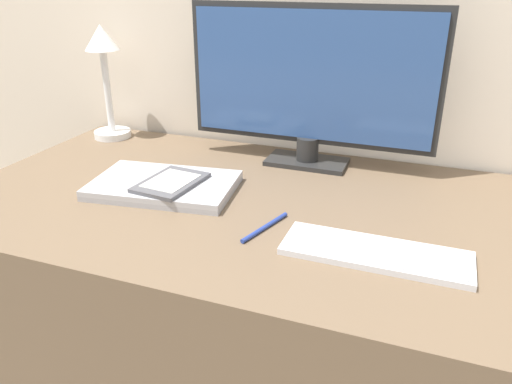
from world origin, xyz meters
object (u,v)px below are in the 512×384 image
(monitor, at_px, (311,84))
(pen, at_px, (265,227))
(ereader, at_px, (171,182))
(keyboard, at_px, (375,253))
(laptop, at_px, (164,185))
(desk_lamp, at_px, (105,67))

(monitor, xyz_separation_m, pen, (0.02, -0.38, -0.21))
(monitor, distance_m, ereader, 0.42)
(monitor, xyz_separation_m, ereader, (-0.24, -0.30, -0.18))
(pen, bearing_deg, ereader, 161.65)
(ereader, height_order, pen, ereader)
(keyboard, relative_size, ereader, 1.92)
(ereader, bearing_deg, laptop, 153.38)
(laptop, height_order, ereader, ereader)
(monitor, distance_m, keyboard, 0.51)
(keyboard, height_order, pen, keyboard)
(keyboard, bearing_deg, monitor, 119.99)
(keyboard, relative_size, laptop, 0.96)
(pen, bearing_deg, monitor, 92.76)
(keyboard, height_order, desk_lamp, desk_lamp)
(keyboard, distance_m, pen, 0.22)
(laptop, xyz_separation_m, desk_lamp, (-0.35, 0.30, 0.20))
(keyboard, bearing_deg, laptop, 166.01)
(pen, bearing_deg, laptop, 160.81)
(monitor, relative_size, laptop, 1.82)
(keyboard, xyz_separation_m, desk_lamp, (-0.85, 0.42, 0.20))
(laptop, height_order, desk_lamp, desk_lamp)
(keyboard, relative_size, pen, 2.37)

